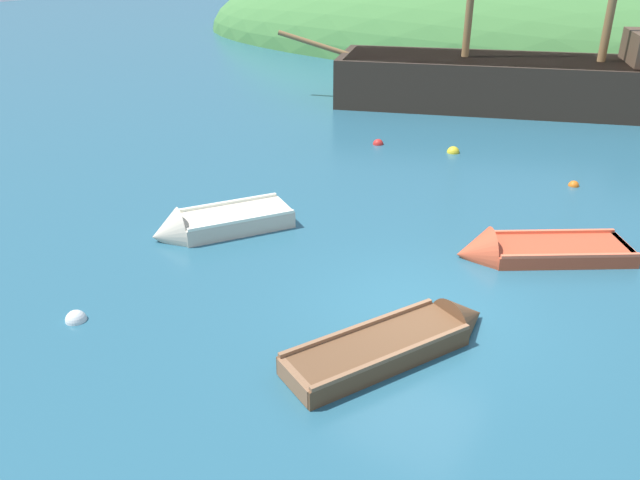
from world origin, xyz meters
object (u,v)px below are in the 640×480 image
object	(u,v)px
buoy_orange	(573,186)
buoy_yellow	(453,153)
rowboat_outer_right	(405,342)
buoy_white	(76,320)
sailing_ship	(537,90)
rowboat_center	(213,226)
rowboat_portside	(526,253)
buoy_red	(378,144)

from	to	relation	value
buoy_orange	buoy_yellow	bearing A→B (deg)	165.24
rowboat_outer_right	buoy_white	world-z (taller)	rowboat_outer_right
sailing_ship	buoy_yellow	world-z (taller)	sailing_ship
rowboat_center	rowboat_outer_right	world-z (taller)	rowboat_center
buoy_yellow	rowboat_outer_right	bearing A→B (deg)	-73.21
rowboat_center	buoy_white	bearing A→B (deg)	38.32
rowboat_portside	rowboat_center	bearing A→B (deg)	-12.19
buoy_orange	rowboat_portside	bearing A→B (deg)	-89.58
buoy_yellow	buoy_white	xyz separation A→B (m)	(-2.18, -12.44, 0.00)
rowboat_portside	buoy_orange	size ratio (longest dim) A/B	12.73
sailing_ship	rowboat_portside	world-z (taller)	sailing_ship
sailing_ship	rowboat_portside	distance (m)	13.24
rowboat_center	buoy_red	bearing A→B (deg)	-147.99
buoy_yellow	buoy_orange	xyz separation A→B (m)	(3.81, -1.00, 0.00)
buoy_orange	sailing_ship	bearing A→B (deg)	111.43
sailing_ship	rowboat_center	xyz separation A→B (m)	(-3.22, -15.36, -0.56)
sailing_ship	buoy_white	distance (m)	19.66
rowboat_center	buoy_yellow	xyz separation A→B (m)	(2.55, 8.35, -0.13)
sailing_ship	buoy_yellow	xyz separation A→B (m)	(-0.67, -7.00, -0.69)
buoy_white	rowboat_center	bearing A→B (deg)	95.06
rowboat_portside	buoy_yellow	xyz separation A→B (m)	(-3.85, 5.83, -0.08)
buoy_red	buoy_orange	bearing A→B (deg)	-4.90
rowboat_outer_right	buoy_yellow	size ratio (longest dim) A/B	9.79
rowboat_portside	buoy_yellow	world-z (taller)	rowboat_portside
rowboat_center	buoy_orange	distance (m)	9.72
buoy_yellow	buoy_white	world-z (taller)	buoy_yellow
rowboat_center	buoy_yellow	world-z (taller)	rowboat_center
rowboat_portside	buoy_yellow	size ratio (longest dim) A/B	9.28
buoy_red	buoy_yellow	xyz separation A→B (m)	(2.37, 0.47, 0.00)
buoy_yellow	buoy_orange	bearing A→B (deg)	-14.76
buoy_red	buoy_white	world-z (taller)	buoy_white
sailing_ship	buoy_white	bearing A→B (deg)	61.83
rowboat_outer_right	buoy_red	bearing A→B (deg)	55.64
sailing_ship	buoy_red	size ratio (longest dim) A/B	50.42
sailing_ship	rowboat_portside	size ratio (longest dim) A/B	4.77
rowboat_outer_right	buoy_orange	distance (m)	9.15
rowboat_portside	buoy_yellow	bearing A→B (deg)	-90.31
buoy_red	rowboat_outer_right	bearing A→B (deg)	-60.63
rowboat_outer_right	buoy_orange	size ratio (longest dim) A/B	13.43
buoy_red	buoy_yellow	distance (m)	2.42
buoy_orange	buoy_white	bearing A→B (deg)	-117.67
sailing_ship	buoy_yellow	size ratio (longest dim) A/B	44.26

